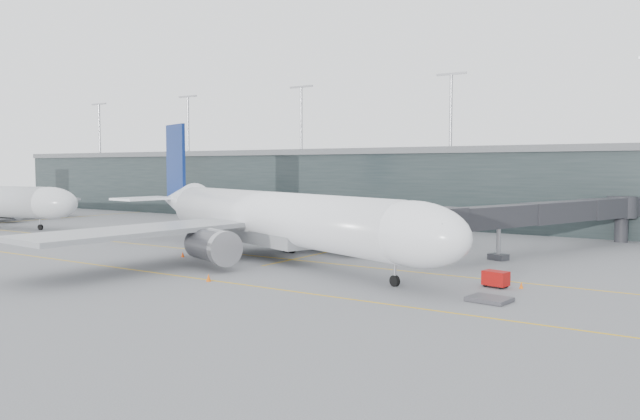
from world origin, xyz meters
The scene contains 17 objects.
ground centered at (0.00, 0.00, 0.00)m, with size 320.00×320.00×0.00m, color slate.
taxiline_a centered at (0.00, -4.00, 0.01)m, with size 160.00×0.25×0.02m, color gold.
taxiline_b centered at (0.00, -20.00, 0.01)m, with size 160.00×0.25×0.02m, color gold.
taxiline_lead_main centered at (5.00, 20.00, 0.01)m, with size 0.25×60.00×0.02m, color gold.
taxiline_lead_adj centered at (-75.00, 20.00, 0.01)m, with size 0.25×60.00×0.02m, color gold.
terminal centered at (0.00, 58.00, 7.62)m, with size 240.00×36.00×29.00m.
main_aircraft centered at (2.41, -4.74, 5.16)m, with size 63.23×58.38×18.37m.
jet_bridge centered at (29.34, 24.06, 5.24)m, with size 18.39×44.42×7.00m.
gse_cart centered at (31.77, -7.71, 0.87)m, with size 2.55×1.90×1.57m.
baggage_dolly centered at (33.29, -14.22, 0.21)m, with size 3.42×2.74×0.34m, color #3D3D42.
uld_a centered at (-3.72, 10.80, 1.06)m, with size 2.36×1.95×2.01m.
uld_b centered at (-3.54, 12.49, 0.85)m, with size 1.98×1.69×1.62m.
uld_c centered at (0.53, 10.91, 0.97)m, with size 2.18×1.82×1.84m.
cone_nose centered at (33.99, -6.96, 0.31)m, with size 0.39×0.39×0.62m, color orange.
cone_wing_stbd centered at (6.65, -20.61, 0.40)m, with size 0.50×0.50×0.80m, color #E2590C.
cone_wing_port centered at (7.09, 10.38, 0.33)m, with size 0.42×0.42×0.66m, color orange.
cone_tail centered at (-7.93, -9.94, 0.35)m, with size 0.44×0.44×0.70m, color #E6450C.
Camera 1 is at (50.13, -66.29, 11.56)m, focal length 35.00 mm.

